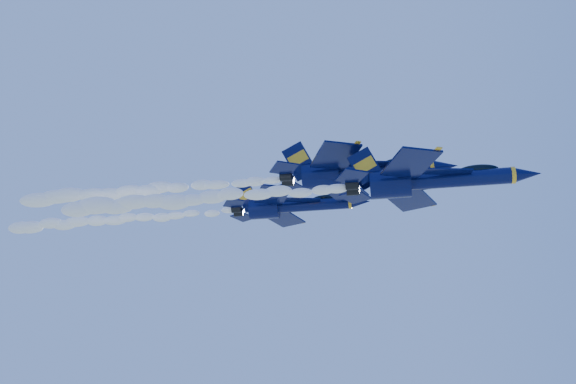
# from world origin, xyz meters

# --- Properties ---
(jet_lead) EXTENTS (19.64, 16.11, 7.30)m
(jet_lead) POSITION_xyz_m (17.56, -10.72, 149.81)
(jet_lead) COLOR #080D39
(smoke_trail_jet_lead) EXTENTS (31.93, 2.03, 1.83)m
(smoke_trail_jet_lead) POSITION_xyz_m (-6.79, -10.72, 149.42)
(smoke_trail_jet_lead) COLOR white
(jet_second) EXTENTS (19.89, 16.32, 7.39)m
(jet_second) POSITION_xyz_m (9.93, -6.16, 153.47)
(jet_second) COLOR #080D39
(smoke_trail_jet_second) EXTENTS (31.93, 2.06, 1.85)m
(smoke_trail_jet_second) POSITION_xyz_m (-14.53, -6.16, 153.07)
(smoke_trail_jet_second) COLOR white
(jet_third) EXTENTS (17.71, 14.53, 6.58)m
(jet_third) POSITION_xyz_m (1.08, 2.71, 153.52)
(jet_third) COLOR #080D39
(smoke_trail_jet_third) EXTENTS (31.93, 1.83, 1.65)m
(smoke_trail_jet_third) POSITION_xyz_m (-22.45, 2.71, 153.14)
(smoke_trail_jet_third) COLOR white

